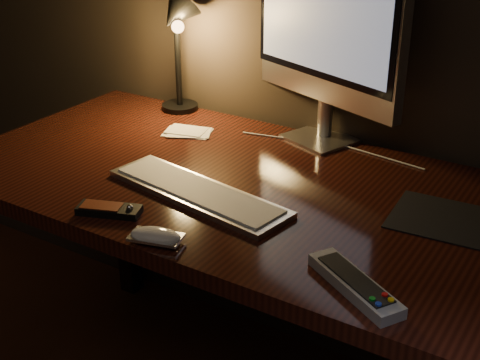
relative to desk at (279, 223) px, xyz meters
The scene contains 10 objects.
desk is the anchor object (origin of this frame).
monitor 0.52m from the desk, 95.08° to the left, with size 0.50×0.21×0.55m.
keyboard 0.26m from the desk, 119.99° to the right, with size 0.47×0.13×0.02m, color silver.
mousepad 0.43m from the desk, ahead, with size 0.24×0.19×0.00m, color black.
mouse 0.43m from the desk, 98.63° to the right, with size 0.11×0.06×0.02m, color white.
media_remote 0.45m from the desk, 121.58° to the right, with size 0.15×0.10×0.03m.
tv_remote 0.51m from the desk, 45.57° to the right, with size 0.22×0.16×0.03m.
papers 0.40m from the desk, 162.60° to the left, with size 0.13×0.09×0.01m, color white.
desk_lamp 0.65m from the desk, 154.07° to the left, with size 0.17×0.19×0.37m.
cable 0.26m from the desk, 81.08° to the left, with size 0.00×0.00×0.51m, color white.
Camera 1 is at (0.69, 0.63, 1.44)m, focal length 50.00 mm.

